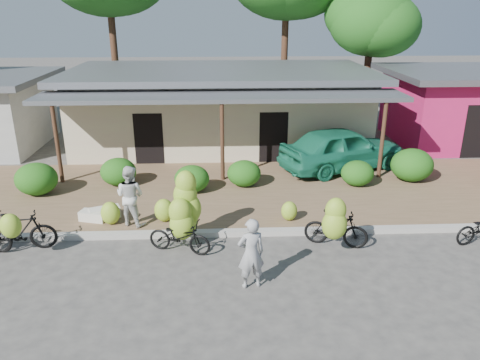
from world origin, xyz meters
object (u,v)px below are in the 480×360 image
object	(u,v)px
tree_near_right	(367,19)
teal_van	(342,148)
bike_center	(183,219)
sack_far	(93,216)
vendor	(251,254)
bystander	(130,196)
sack_near	(105,213)
bike_left	(19,231)
bike_right	(336,226)

from	to	relation	value
tree_near_right	teal_van	distance (m)	9.22
bike_center	sack_far	bearing A→B (deg)	79.73
vendor	tree_near_right	bearing A→B (deg)	-126.77
bystander	vendor	bearing A→B (deg)	158.89
sack_near	sack_far	xyz separation A→B (m)	(-0.29, -0.17, -0.01)
bike_center	sack_near	bearing A→B (deg)	74.00
bike_left	bike_center	distance (m)	4.11
tree_near_right	teal_van	size ratio (longest dim) A/B	1.45
bike_right	bystander	world-z (taller)	bystander
sack_far	vendor	bearing A→B (deg)	-38.40
tree_near_right	vendor	size ratio (longest dim) A/B	4.15
bike_right	teal_van	xyz separation A→B (m)	(1.65, 5.91, 0.25)
sack_near	bystander	xyz separation A→B (m)	(0.86, -0.47, 0.71)
bike_center	bystander	world-z (taller)	bike_center
bike_left	bike_center	size ratio (longest dim) A/B	0.91
vendor	bystander	world-z (taller)	bystander
bike_left	sack_near	bearing A→B (deg)	-54.20
tree_near_right	bike_center	world-z (taller)	tree_near_right
vendor	teal_van	size ratio (longest dim) A/B	0.35
vendor	bike_center	bearing A→B (deg)	-62.57
bike_center	bike_right	distance (m)	3.88
bike_center	sack_near	distance (m)	2.96
bike_right	sack_near	size ratio (longest dim) A/B	2.01
bike_left	sack_near	distance (m)	2.47
bystander	bike_right	bearing A→B (deg)	-172.09
bike_left	bystander	size ratio (longest dim) A/B	1.06
bystander	teal_van	world-z (taller)	bystander
vendor	bystander	bearing A→B (deg)	-57.35
bystander	teal_van	bearing A→B (deg)	-124.42
tree_near_right	bike_center	size ratio (longest dim) A/B	3.44
tree_near_right	sack_far	xyz separation A→B (m)	(-11.05, -11.72, -5.02)
bike_left	tree_near_right	bearing A→B (deg)	-52.83
tree_near_right	sack_near	world-z (taller)	tree_near_right
sack_far	vendor	xyz separation A→B (m)	(4.29, -3.40, 0.57)
sack_near	vendor	world-z (taller)	vendor
vendor	sack_far	bearing A→B (deg)	-51.06
bike_center	bystander	bearing A→B (deg)	70.82
bike_right	teal_van	bearing A→B (deg)	4.08
sack_far	teal_van	xyz separation A→B (m)	(8.19, 4.10, 0.67)
bike_right	tree_near_right	bearing A→B (deg)	1.26
bike_right	teal_van	size ratio (longest dim) A/B	0.36
sack_near	vendor	bearing A→B (deg)	-41.76
bike_left	bike_right	size ratio (longest dim) A/B	1.07
tree_near_right	sack_near	size ratio (longest dim) A/B	8.13
sack_near	teal_van	size ratio (longest dim) A/B	0.18
teal_van	tree_near_right	bearing A→B (deg)	-42.31
bike_center	bystander	size ratio (longest dim) A/B	1.17
bike_center	sack_far	distance (m)	3.11
sack_far	bike_right	bearing A→B (deg)	-15.47
tree_near_right	bike_left	world-z (taller)	tree_near_right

